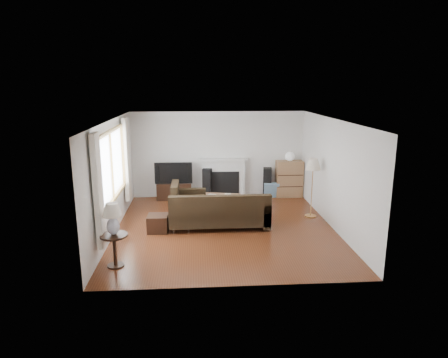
{
  "coord_description": "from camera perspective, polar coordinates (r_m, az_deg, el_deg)",
  "views": [
    {
      "loc": [
        -0.64,
        -8.74,
        3.28
      ],
      "look_at": [
        0.0,
        0.3,
        1.1
      ],
      "focal_mm": 32.0,
      "sensor_mm": 36.0,
      "label": 1
    }
  ],
  "objects": [
    {
      "name": "curtain_far",
      "position": [
        10.38,
        -13.75,
        2.71
      ],
      "size": [
        0.1,
        0.35,
        2.1
      ],
      "primitive_type": "cube",
      "color": "white",
      "rests_on": "room"
    },
    {
      "name": "footstool",
      "position": [
        9.21,
        -9.43,
        -6.26
      ],
      "size": [
        0.47,
        0.47,
        0.38
      ],
      "primitive_type": "cube",
      "rotation": [
        0.0,
        0.0,
        -0.03
      ],
      "color": "black",
      "rests_on": "ground"
    },
    {
      "name": "tv_stand",
      "position": [
        11.66,
        -7.12,
        -1.66
      ],
      "size": [
        0.98,
        0.44,
        0.49
      ],
      "primitive_type": "cube",
      "color": "black",
      "rests_on": "ground"
    },
    {
      "name": "fireplace",
      "position": [
        11.72,
        -0.07,
        0.19
      ],
      "size": [
        1.4,
        0.26,
        1.15
      ],
      "primitive_type": "cube",
      "color": "white",
      "rests_on": "room"
    },
    {
      "name": "speaker_left",
      "position": [
        11.64,
        -2.36,
        -0.6
      ],
      "size": [
        0.32,
        0.35,
        0.88
      ],
      "primitive_type": "cube",
      "rotation": [
        0.0,
        0.0,
        -0.28
      ],
      "color": "black",
      "rests_on": "ground"
    },
    {
      "name": "bookshelf",
      "position": [
        11.91,
        9.27,
        0.03
      ],
      "size": [
        0.78,
        0.37,
        1.07
      ],
      "primitive_type": "cube",
      "color": "#906743",
      "rests_on": "ground"
    },
    {
      "name": "speaker_right",
      "position": [
        11.83,
        6.19,
        -0.49
      ],
      "size": [
        0.28,
        0.32,
        0.86
      ],
      "primitive_type": "cube",
      "rotation": [
        0.0,
        0.0,
        -0.15
      ],
      "color": "black",
      "rests_on": "ground"
    },
    {
      "name": "coffee_table",
      "position": [
        10.61,
        -0.5,
        -3.37
      ],
      "size": [
        1.1,
        0.75,
        0.39
      ],
      "primitive_type": "cube",
      "rotation": [
        0.0,
        0.0,
        -0.22
      ],
      "color": "#8B6142",
      "rests_on": "ground"
    },
    {
      "name": "table_lamp",
      "position": [
        7.44,
        -15.62,
        -5.56
      ],
      "size": [
        0.36,
        0.36,
        0.58
      ],
      "primitive_type": "cube",
      "color": "silver",
      "rests_on": "side_table"
    },
    {
      "name": "sectional_sofa",
      "position": [
        9.29,
        -0.66,
        -4.53
      ],
      "size": [
        2.49,
        1.82,
        0.8
      ],
      "primitive_type": "cube",
      "color": "black",
      "rests_on": "ground"
    },
    {
      "name": "room",
      "position": [
        8.99,
        0.13,
        0.48
      ],
      "size": [
        5.1,
        5.6,
        2.54
      ],
      "color": "#562713",
      "rests_on": "ground"
    },
    {
      "name": "television",
      "position": [
        11.53,
        -7.2,
        0.98
      ],
      "size": [
        1.06,
        0.14,
        0.61
      ],
      "primitive_type": "imported",
      "color": "black",
      "rests_on": "tv_stand"
    },
    {
      "name": "globe_lamp",
      "position": [
        11.78,
        9.39,
        3.2
      ],
      "size": [
        0.26,
        0.26,
        0.26
      ],
      "primitive_type": "sphere",
      "color": "white",
      "rests_on": "bookshelf"
    },
    {
      "name": "side_table",
      "position": [
        7.65,
        -15.33,
        -9.82
      ],
      "size": [
        0.5,
        0.5,
        0.62
      ],
      "primitive_type": "cube",
      "color": "black",
      "rests_on": "ground"
    },
    {
      "name": "curtain_near",
      "position": [
        7.48,
        -17.54,
        -1.68
      ],
      "size": [
        0.1,
        0.35,
        2.1
      ],
      "primitive_type": "cube",
      "color": "white",
      "rests_on": "room"
    },
    {
      "name": "window",
      "position": [
        8.9,
        -15.71,
        1.81
      ],
      "size": [
        0.12,
        2.74,
        1.54
      ],
      "primitive_type": "cube",
      "color": "olive",
      "rests_on": "room"
    },
    {
      "name": "floor_lamp",
      "position": [
        10.15,
        12.45,
        -1.27
      ],
      "size": [
        0.44,
        0.44,
        1.49
      ],
      "primitive_type": "cube",
      "rotation": [
        0.0,
        0.0,
        -0.18
      ],
      "color": "#C68944",
      "rests_on": "ground"
    }
  ]
}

